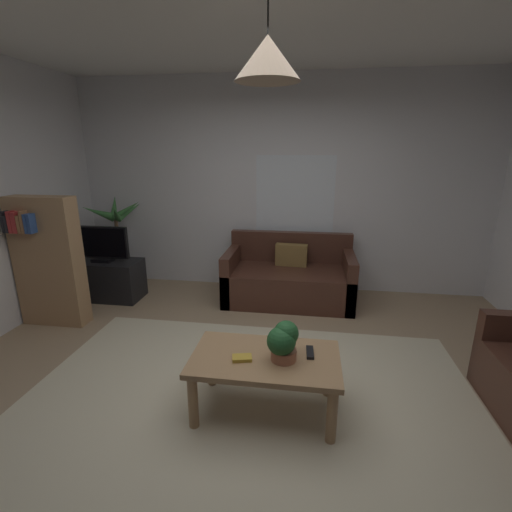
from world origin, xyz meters
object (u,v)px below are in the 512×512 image
(book_on_table_0, at_px, (242,358))
(potted_plant_on_table, at_px, (283,341))
(remote_on_table_0, at_px, (310,352))
(tv, at_px, (101,244))
(couch_under_window, at_px, (289,279))
(potted_palm_corner, at_px, (118,248))
(bookshelf_corner, at_px, (48,261))
(pendant_lamp, at_px, (268,58))
(tv_stand, at_px, (106,279))
(coffee_table, at_px, (265,365))

(book_on_table_0, height_order, potted_plant_on_table, potted_plant_on_table)
(remote_on_table_0, height_order, tv, tv)
(couch_under_window, xyz_separation_m, potted_palm_corner, (-2.35, 0.14, 0.29))
(bookshelf_corner, bearing_deg, potted_palm_corner, 81.80)
(pendant_lamp, bearing_deg, potted_palm_corner, 136.03)
(bookshelf_corner, distance_m, pendant_lamp, 3.15)
(book_on_table_0, relative_size, potted_plant_on_table, 0.48)
(potted_plant_on_table, bearing_deg, book_on_table_0, -170.96)
(potted_plant_on_table, height_order, pendant_lamp, pendant_lamp)
(remote_on_table_0, height_order, tv_stand, tv_stand)
(bookshelf_corner, bearing_deg, book_on_table_0, -26.23)
(remote_on_table_0, distance_m, potted_plant_on_table, 0.25)
(pendant_lamp, bearing_deg, remote_on_table_0, 14.79)
(book_on_table_0, relative_size, potted_palm_corner, 0.11)
(book_on_table_0, bearing_deg, bookshelf_corner, 153.77)
(book_on_table_0, xyz_separation_m, potted_plant_on_table, (0.28, 0.04, 0.13))
(couch_under_window, bearing_deg, potted_plant_on_table, -87.82)
(book_on_table_0, height_order, tv, tv)
(tv_stand, height_order, potted_palm_corner, potted_palm_corner)
(tv, xyz_separation_m, potted_palm_corner, (-0.02, 0.44, -0.16))
(book_on_table_0, distance_m, pendant_lamp, 1.90)
(couch_under_window, bearing_deg, potted_palm_corner, 176.61)
(couch_under_window, bearing_deg, book_on_table_0, -95.36)
(tv, bearing_deg, book_on_table_0, -41.00)
(pendant_lamp, bearing_deg, couch_under_window, 88.72)
(tv, xyz_separation_m, pendant_lamp, (2.28, -1.79, 1.62))
(coffee_table, distance_m, potted_palm_corner, 3.21)
(book_on_table_0, bearing_deg, tv_stand, 138.67)
(book_on_table_0, bearing_deg, pendant_lamp, 22.14)
(pendant_lamp, bearing_deg, bookshelf_corner, 156.43)
(remote_on_table_0, distance_m, pendant_lamp, 1.92)
(coffee_table, relative_size, tv, 1.48)
(book_on_table_0, xyz_separation_m, pendant_lamp, (0.15, 0.06, 1.89))
(pendant_lamp, bearing_deg, book_on_table_0, -157.86)
(coffee_table, xyz_separation_m, potted_plant_on_table, (0.13, -0.02, 0.22))
(coffee_table, distance_m, bookshelf_corner, 2.72)
(coffee_table, distance_m, book_on_table_0, 0.19)
(couch_under_window, relative_size, pendant_lamp, 2.90)
(couch_under_window, xyz_separation_m, tv, (-2.33, -0.30, 0.45))
(coffee_table, distance_m, tv_stand, 2.92)
(potted_plant_on_table, relative_size, tv, 0.40)
(bookshelf_corner, bearing_deg, potted_plant_on_table, -22.88)
(book_on_table_0, bearing_deg, tv, 139.00)
(tv_stand, bearing_deg, tv, -90.00)
(couch_under_window, bearing_deg, coffee_table, -91.28)
(potted_plant_on_table, relative_size, pendant_lamp, 0.52)
(coffee_table, relative_size, tv_stand, 1.17)
(potted_plant_on_table, xyz_separation_m, tv, (-2.41, 1.81, 0.14))
(couch_under_window, bearing_deg, bookshelf_corner, -158.20)
(potted_plant_on_table, distance_m, tv_stand, 3.05)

